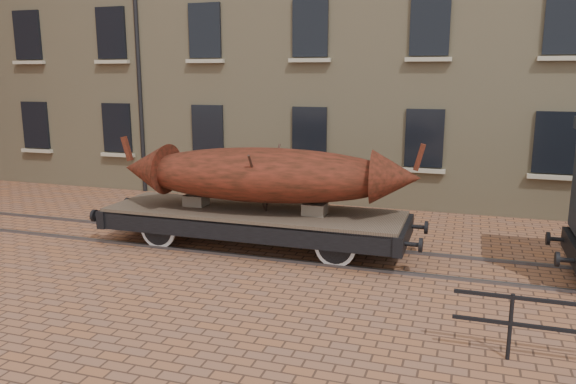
% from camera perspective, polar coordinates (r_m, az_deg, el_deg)
% --- Properties ---
extents(ground, '(90.00, 90.00, 0.00)m').
position_cam_1_polar(ground, '(12.74, 6.84, -6.68)').
color(ground, brown).
extents(rail_track, '(30.00, 1.52, 0.06)m').
position_cam_1_polar(rail_track, '(12.73, 6.85, -6.55)').
color(rail_track, '#59595E').
rests_on(rail_track, ground).
extents(flatcar_wagon, '(7.88, 2.14, 1.19)m').
position_cam_1_polar(flatcar_wagon, '(13.19, -3.51, -2.61)').
color(flatcar_wagon, brown).
rests_on(flatcar_wagon, ground).
extents(iron_boat, '(7.06, 2.57, 1.67)m').
position_cam_1_polar(iron_boat, '(12.86, -2.31, 1.79)').
color(iron_boat, maroon).
rests_on(iron_boat, flatcar_wagon).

